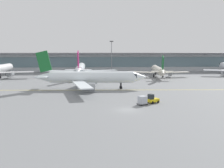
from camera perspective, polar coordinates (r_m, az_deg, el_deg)
The scene contains 9 objects.
ground_plane at distance 50.48m, azimuth 3.46°, elevation -5.94°, with size 400.00×400.00×0.00m, color gray.
taxiway_centreline_stripe at distance 73.67m, azimuth -4.63°, elevation -1.37°, with size 110.00×0.36×0.01m, color yellow.
terminal_concourse at distance 130.57m, azimuth -0.63°, elevation 5.10°, with size 183.68×11.00×9.60m.
gate_airplane_1 at distance 107.90m, azimuth -7.20°, elevation 3.50°, with size 31.48×33.77×11.21m.
gate_airplane_2 at distance 107.35m, azimuth 10.41°, elevation 3.11°, with size 26.21×28.28×9.36m.
taxiing_regional_jet at distance 75.18m, azimuth -4.96°, elevation 1.48°, with size 34.73×32.30×11.51m.
baggage_tug at distance 57.00m, azimuth 9.21°, elevation -3.44°, with size 2.95×2.58×2.10m.
cargo_dolly_lead at distance 54.98m, azimuth 6.95°, elevation -3.66°, with size 2.63×2.46×1.94m.
apron_light_mast_1 at distance 123.45m, azimuth -0.11°, elevation 6.53°, with size 1.80×0.36×15.44m.
Camera 1 is at (-5.69, -48.57, 12.52)m, focal length 40.19 mm.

